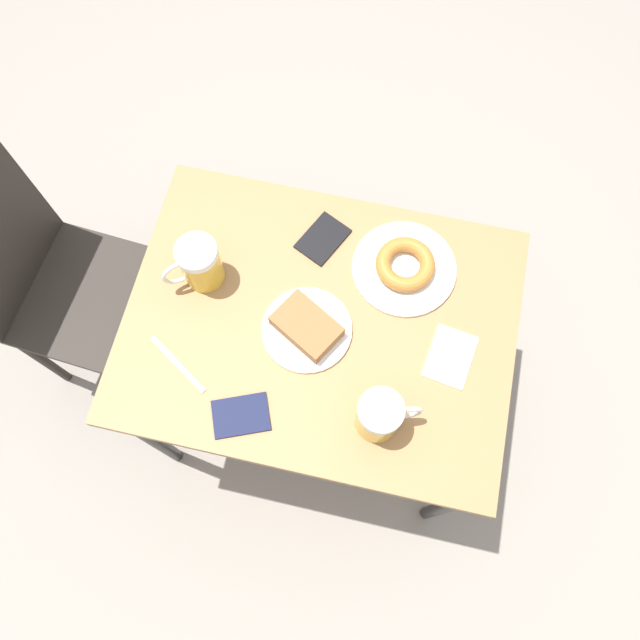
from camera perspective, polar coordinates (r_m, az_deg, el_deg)
The scene contains 11 objects.
ground_plane at distance 2.19m, azimuth -0.00°, elevation -6.85°, with size 8.00×8.00×0.00m, color gray.
table at distance 1.55m, azimuth -0.00°, elevation -1.19°, with size 0.70×0.92×0.74m.
chair at distance 1.88m, azimuth -24.08°, elevation 3.94°, with size 0.43×0.43×0.94m.
plate_with_cake at distance 1.45m, azimuth -1.23°, elevation -0.70°, with size 0.21×0.21×0.05m.
plate_with_donut at distance 1.53m, azimuth 7.75°, elevation 4.89°, with size 0.25×0.25×0.05m.
beer_mug_left at distance 1.49m, azimuth -10.97°, elevation 5.07°, with size 0.11×0.13×0.14m.
beer_mug_center at distance 1.35m, azimuth 5.50°, elevation -8.71°, with size 0.10×0.14×0.14m.
napkin_folded at distance 1.48m, azimuth 11.82°, elevation -3.29°, with size 0.15×0.12×0.00m.
fork at distance 1.48m, azimuth -12.88°, elevation -3.95°, with size 0.11×0.16×0.00m.
passport_near_edge at distance 1.43m, azimuth -7.26°, elevation -8.65°, with size 0.13×0.15×0.01m.
passport_far_edge at distance 1.56m, azimuth 0.25°, elevation 7.44°, with size 0.15×0.13×0.01m.
Camera 1 is at (-0.49, -0.11, 2.13)m, focal length 35.00 mm.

